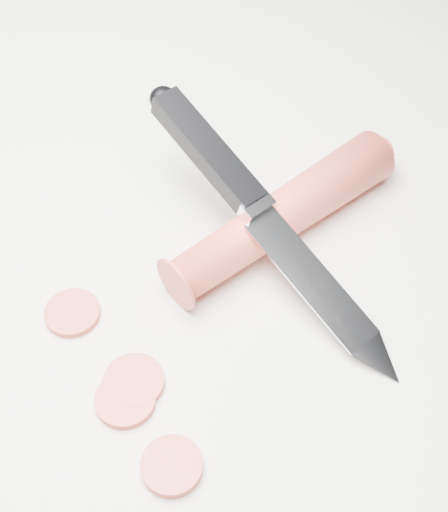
% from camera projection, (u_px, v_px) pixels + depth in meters
% --- Properties ---
extents(ground, '(2.40, 2.40, 0.00)m').
position_uv_depth(ground, '(177.00, 280.00, 0.48)').
color(ground, white).
rests_on(ground, ground).
extents(carrot, '(0.10, 0.18, 0.03)m').
position_uv_depth(carrot, '(283.00, 215.00, 0.49)').
color(carrot, red).
rests_on(carrot, ground).
extents(carrot_slice_0, '(0.04, 0.04, 0.01)m').
position_uv_depth(carrot_slice_0, '(125.00, 400.00, 0.43)').
color(carrot_slice_0, '#C94036').
rests_on(carrot_slice_0, ground).
extents(carrot_slice_1, '(0.04, 0.04, 0.01)m').
position_uv_depth(carrot_slice_1, '(72.00, 313.00, 0.46)').
color(carrot_slice_1, '#C94036').
rests_on(carrot_slice_1, ground).
extents(carrot_slice_2, '(0.04, 0.04, 0.01)m').
position_uv_depth(carrot_slice_2, '(134.00, 382.00, 0.43)').
color(carrot_slice_2, '#C94036').
rests_on(carrot_slice_2, ground).
extents(carrot_slice_3, '(0.04, 0.04, 0.01)m').
position_uv_depth(carrot_slice_3, '(172.00, 466.00, 0.40)').
color(carrot_slice_3, '#C94036').
rests_on(carrot_slice_3, ground).
extents(kitchen_knife, '(0.24, 0.12, 0.08)m').
position_uv_depth(kitchen_knife, '(271.00, 222.00, 0.46)').
color(kitchen_knife, silver).
rests_on(kitchen_knife, ground).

